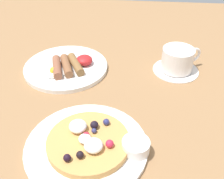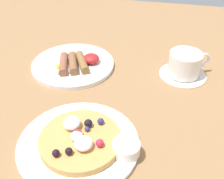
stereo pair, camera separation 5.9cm
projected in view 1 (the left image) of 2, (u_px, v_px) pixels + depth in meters
The scene contains 8 objects.
ground_plane at pixel (95, 101), 0.68m from camera, with size 2.00×1.44×0.03m, color #936A44.
pancake_plate at pixel (86, 146), 0.54m from camera, with size 0.25×0.25×0.01m, color white.
pancake_with_berries at pixel (88, 141), 0.53m from camera, with size 0.17×0.17×0.04m.
syrup_ramekin at pixel (136, 146), 0.52m from camera, with size 0.05×0.05×0.03m.
breakfast_plate at pixel (66, 67), 0.77m from camera, with size 0.24×0.24×0.01m, color white.
fried_breakfast at pixel (69, 65), 0.75m from camera, with size 0.13×0.12×0.03m.
coffee_saucer at pixel (176, 70), 0.77m from camera, with size 0.13×0.13×0.01m, color white.
coffee_cup at pixel (178, 59), 0.75m from camera, with size 0.11×0.09×0.06m.
Camera 1 is at (0.09, -0.52, 0.42)m, focal length 43.06 mm.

